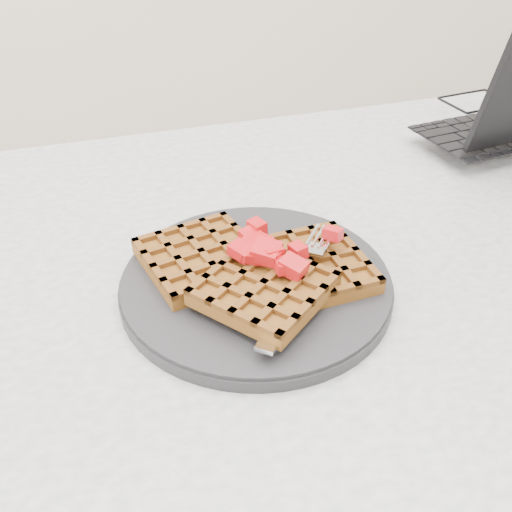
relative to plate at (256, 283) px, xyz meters
name	(u,v)px	position (x,y,z in m)	size (l,w,h in m)	color
table	(315,355)	(0.07, 0.00, -0.12)	(1.20, 0.80, 0.75)	silver
plate	(256,283)	(0.00, 0.00, 0.00)	(0.26, 0.26, 0.02)	black
waffles	(257,269)	(0.00, 0.00, 0.02)	(0.21, 0.21, 0.03)	brown
strawberry_pile	(256,244)	(0.00, 0.00, 0.05)	(0.15, 0.15, 0.02)	#A10007
fork	(303,285)	(0.03, -0.03, 0.02)	(0.02, 0.18, 0.02)	silver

